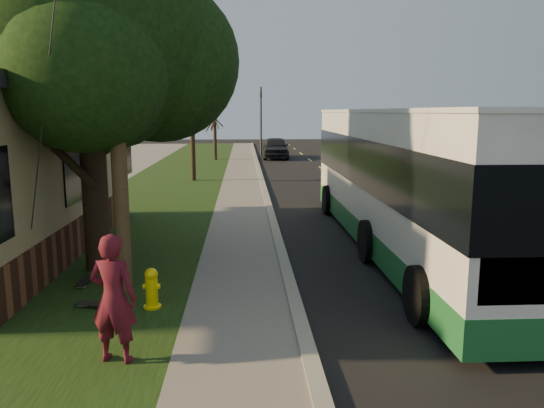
# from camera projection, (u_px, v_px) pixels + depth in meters

# --- Properties ---
(ground) EXTENTS (120.00, 120.00, 0.00)m
(ground) POSITION_uv_depth(u_px,v_px,m) (295.00, 308.00, 9.73)
(ground) COLOR black
(ground) RESTS_ON ground
(road) EXTENTS (8.00, 80.00, 0.01)m
(road) POSITION_uv_depth(u_px,v_px,m) (376.00, 208.00, 19.78)
(road) COLOR black
(road) RESTS_ON ground
(curb) EXTENTS (0.25, 80.00, 0.12)m
(curb) POSITION_uv_depth(u_px,v_px,m) (269.00, 208.00, 19.55)
(curb) COLOR gray
(curb) RESTS_ON ground
(sidewalk) EXTENTS (2.00, 80.00, 0.08)m
(sidewalk) POSITION_uv_depth(u_px,v_px,m) (242.00, 208.00, 19.50)
(sidewalk) COLOR slate
(sidewalk) RESTS_ON ground
(grass_verge) EXTENTS (5.00, 80.00, 0.07)m
(grass_verge) POSITION_uv_depth(u_px,v_px,m) (146.00, 210.00, 19.32)
(grass_verge) COLOR black
(grass_verge) RESTS_ON ground
(fire_hydrant) EXTENTS (0.32, 0.32, 0.74)m
(fire_hydrant) POSITION_uv_depth(u_px,v_px,m) (152.00, 288.00, 9.52)
(fire_hydrant) COLOR yellow
(fire_hydrant) RESTS_ON grass_verge
(utility_pole) EXTENTS (2.86, 3.21, 9.07)m
(utility_pole) POSITION_uv_depth(u_px,v_px,m) (113.00, 53.00, 9.73)
(utility_pole) COLOR #473321
(utility_pole) RESTS_ON ground
(leafy_tree) EXTENTS (6.30, 6.00, 7.80)m
(leafy_tree) POSITION_uv_depth(u_px,v_px,m) (89.00, 35.00, 11.22)
(leafy_tree) COLOR black
(leafy_tree) RESTS_ON grass_verge
(bare_tree_near) EXTENTS (1.38, 1.21, 4.31)m
(bare_tree_near) POSITION_uv_depth(u_px,v_px,m) (193.00, 140.00, 26.88)
(bare_tree_near) COLOR black
(bare_tree_near) RESTS_ON grass_verge
(bare_tree_far) EXTENTS (1.38, 1.21, 4.03)m
(bare_tree_far) POSITION_uv_depth(u_px,v_px,m) (215.00, 133.00, 38.73)
(bare_tree_far) COLOR black
(bare_tree_far) RESTS_ON grass_verge
(traffic_signal) EXTENTS (0.18, 0.22, 5.50)m
(traffic_signal) POSITION_uv_depth(u_px,v_px,m) (261.00, 116.00, 42.65)
(traffic_signal) COLOR #2D2D30
(traffic_signal) RESTS_ON ground
(transit_bus) EXTENTS (3.10, 13.41, 3.62)m
(transit_bus) POSITION_uv_depth(u_px,v_px,m) (414.00, 176.00, 13.54)
(transit_bus) COLOR silver
(transit_bus) RESTS_ON ground
(skateboarder) EXTENTS (0.76, 0.58, 1.86)m
(skateboarder) POSITION_uv_depth(u_px,v_px,m) (113.00, 298.00, 7.38)
(skateboarder) COLOR #50101D
(skateboarder) RESTS_ON grass_verge
(skateboard_main) EXTENTS (0.21, 0.77, 0.07)m
(skateboard_main) POSITION_uv_depth(u_px,v_px,m) (85.00, 281.00, 10.91)
(skateboard_main) COLOR black
(skateboard_main) RESTS_ON grass_verge
(skateboard_spare) EXTENTS (0.83, 0.41, 0.08)m
(skateboard_spare) POSITION_uv_depth(u_px,v_px,m) (97.00, 305.00, 9.56)
(skateboard_spare) COLOR black
(skateboard_spare) RESTS_ON grass_verge
(dumpster) EXTENTS (1.78, 1.59, 1.31)m
(dumpster) POSITION_uv_depth(u_px,v_px,m) (35.00, 207.00, 16.05)
(dumpster) COLOR #123020
(dumpster) RESTS_ON building_lot
(distant_car) EXTENTS (2.12, 4.92, 1.65)m
(distant_car) POSITION_uv_depth(u_px,v_px,m) (275.00, 148.00, 40.59)
(distant_car) COLOR black
(distant_car) RESTS_ON ground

